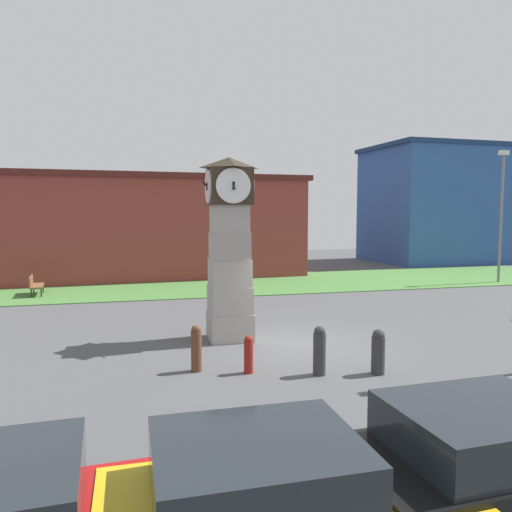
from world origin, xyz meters
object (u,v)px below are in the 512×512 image
bollard_mid_row (319,350)px  bollard_end_row (196,348)px  street_lamp_near_road (501,208)px  car_near_tower (276,505)px  bollard_near_tower (378,351)px  bench (35,284)px  bollard_far_row (249,354)px  clock_tower (229,250)px  car_by_building (494,463)px

bollard_mid_row → bollard_end_row: (-2.76, 0.96, -0.02)m
street_lamp_near_road → car_near_tower: bearing=-134.6°
bollard_near_tower → bench: bollard_near_tower is taller
car_near_tower → street_lamp_near_road: size_ratio=0.56×
bollard_mid_row → bollard_far_row: bearing=161.7°
clock_tower → bollard_far_row: clock_tower is taller
bollard_mid_row → bollard_far_row: 1.67m
car_by_building → bench: bearing=114.1°
bollard_mid_row → car_near_tower: bearing=-115.1°
bollard_end_row → bench: bollard_end_row is taller
bollard_far_row → bollard_end_row: bearing=159.9°
bollard_near_tower → bollard_end_row: (-4.12, 1.22, 0.03)m
car_by_building → bench: car_by_building is taller
bollard_far_row → bench: bollard_far_row is taller
bollard_mid_row → bollard_near_tower: bearing=-11.2°
car_by_building → street_lamp_near_road: 23.20m
bollard_far_row → car_near_tower: size_ratio=0.23×
clock_tower → bollard_mid_row: bearing=-69.3°
street_lamp_near_road → bollard_mid_row: bearing=-141.2°
bollard_mid_row → car_near_tower: (-2.78, -5.92, 0.17)m
bollard_end_row → car_near_tower: bearing=-90.2°
bollard_mid_row → bench: bollard_mid_row is taller
bollard_near_tower → bollard_far_row: bollard_near_tower is taller
clock_tower → bollard_far_row: size_ratio=5.95×
bollard_far_row → bench: (-6.93, 12.76, 0.07)m
clock_tower → bollard_near_tower: 5.32m
bollard_end_row → car_near_tower: (-0.02, -6.88, 0.19)m
clock_tower → bollard_mid_row: (1.41, -3.73, -2.10)m
bollard_mid_row → car_near_tower: 6.54m
bollard_mid_row → bench: (-8.51, 13.28, -0.06)m
bollard_far_row → bench: size_ratio=0.55×
clock_tower → street_lamp_near_road: 18.14m
bollard_mid_row → bollard_end_row: size_ratio=1.04×
bollard_near_tower → bollard_end_row: bollard_end_row is taller
street_lamp_near_road → bollard_near_tower: bearing=-137.9°
car_near_tower → car_by_building: (2.80, 0.15, 0.02)m
bench → clock_tower: bearing=-53.4°
car_by_building → street_lamp_near_road: (14.74, 17.62, 3.21)m
bollard_far_row → car_near_tower: 6.56m
clock_tower → bollard_far_row: (-0.17, -3.21, -2.23)m
bollard_near_tower → car_near_tower: bearing=-126.2°
bench → street_lamp_near_road: size_ratio=0.24×
car_near_tower → bollard_end_row: bearing=89.8°
clock_tower → car_near_tower: size_ratio=1.39×
bollard_mid_row → car_by_building: size_ratio=0.30×
bollard_far_row → car_near_tower: (-1.20, -6.44, 0.30)m
car_near_tower → street_lamp_near_road: bearing=45.4°
clock_tower → street_lamp_near_road: bearing=26.7°
bollard_near_tower → bollard_mid_row: (-1.36, 0.27, 0.05)m
bollard_near_tower → bollard_far_row: size_ratio=1.19×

